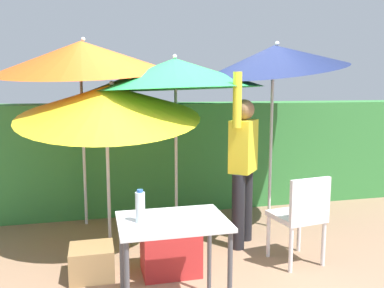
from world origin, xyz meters
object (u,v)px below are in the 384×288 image
at_px(umbrella_orange, 275,58).
at_px(umbrella_navy, 82,57).
at_px(umbrella_yellow, 175,74).
at_px(cooler_box, 170,248).
at_px(person_vendor, 243,161).
at_px(folding_table, 173,232).
at_px(crate_cardboard, 92,262).
at_px(bottle_water, 140,207).
at_px(umbrella_rainbow, 109,101).
at_px(chair_plastic, 301,214).

xyz_separation_m(umbrella_orange, umbrella_navy, (-2.21, 0.64, 0.02)).
height_order(umbrella_yellow, cooler_box, umbrella_yellow).
height_order(person_vendor, folding_table, person_vendor).
height_order(crate_cardboard, folding_table, folding_table).
height_order(umbrella_orange, cooler_box, umbrella_orange).
distance_m(umbrella_navy, crate_cardboard, 2.45).
distance_m(crate_cardboard, bottle_water, 1.15).
bearing_deg(umbrella_rainbow, folding_table, -76.48).
bearing_deg(umbrella_rainbow, crate_cardboard, -106.44).
bearing_deg(umbrella_yellow, person_vendor, -50.55).
height_order(umbrella_rainbow, cooler_box, umbrella_rainbow).
distance_m(cooler_box, folding_table, 0.85).
distance_m(cooler_box, bottle_water, 1.03).
bearing_deg(umbrella_orange, chair_plastic, -99.51).
height_order(chair_plastic, folding_table, chair_plastic).
bearing_deg(umbrella_navy, crate_cardboard, -87.98).
height_order(cooler_box, folding_table, folding_table).
distance_m(person_vendor, folding_table, 1.61).
relative_size(umbrella_yellow, folding_table, 2.65).
bearing_deg(umbrella_yellow, umbrella_navy, 161.80).
height_order(umbrella_orange, umbrella_navy, umbrella_navy).
relative_size(umbrella_yellow, bottle_water, 8.84).
bearing_deg(cooler_box, chair_plastic, -5.43).
height_order(umbrella_yellow, umbrella_navy, umbrella_navy).
relative_size(umbrella_navy, crate_cardboard, 6.16).
relative_size(umbrella_yellow, chair_plastic, 2.38).
height_order(umbrella_rainbow, chair_plastic, umbrella_rainbow).
xyz_separation_m(umbrella_rainbow, crate_cardboard, (-0.22, -0.76, -1.43)).
distance_m(umbrella_yellow, cooler_box, 2.07).
height_order(umbrella_yellow, chair_plastic, umbrella_yellow).
xyz_separation_m(umbrella_navy, crate_cardboard, (0.05, -1.49, -1.94)).
bearing_deg(chair_plastic, bottle_water, -159.54).
distance_m(person_vendor, cooler_box, 1.24).
relative_size(umbrella_rainbow, chair_plastic, 2.22).
bearing_deg(crate_cardboard, person_vendor, 14.43).
xyz_separation_m(umbrella_yellow, umbrella_navy, (-1.07, 0.35, 0.21)).
distance_m(umbrella_navy, cooler_box, 2.55).
bearing_deg(cooler_box, umbrella_orange, 32.92).
distance_m(umbrella_rainbow, folding_table, 1.85).
bearing_deg(umbrella_navy, bottle_water, -79.69).
height_order(folding_table, bottle_water, bottle_water).
height_order(umbrella_navy, crate_cardboard, umbrella_navy).
xyz_separation_m(umbrella_yellow, person_vendor, (0.60, -0.73, -0.95)).
relative_size(umbrella_rainbow, umbrella_navy, 0.81).
distance_m(umbrella_navy, person_vendor, 2.29).
xyz_separation_m(umbrella_rainbow, umbrella_orange, (1.94, 0.10, 0.48)).
height_order(umbrella_navy, folding_table, umbrella_navy).
bearing_deg(umbrella_yellow, folding_table, -102.11).
bearing_deg(cooler_box, bottle_water, -115.92).
height_order(chair_plastic, crate_cardboard, chair_plastic).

